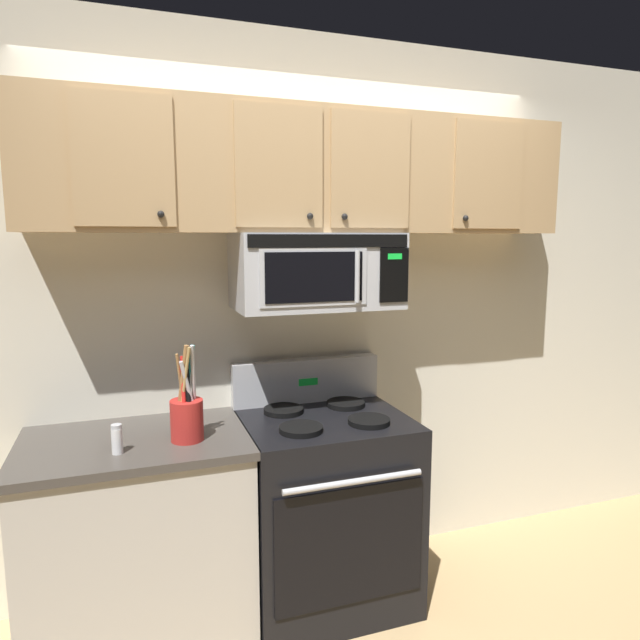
# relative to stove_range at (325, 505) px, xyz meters

# --- Properties ---
(back_wall) EXTENTS (5.20, 0.10, 2.70)m
(back_wall) POSITION_rel_stove_range_xyz_m (0.00, 0.37, 0.88)
(back_wall) COLOR silver
(back_wall) RESTS_ON ground_plane
(stove_range) EXTENTS (0.76, 0.69, 1.12)m
(stove_range) POSITION_rel_stove_range_xyz_m (0.00, 0.00, 0.00)
(stove_range) COLOR black
(stove_range) RESTS_ON ground_plane
(over_range_microwave) EXTENTS (0.76, 0.43, 0.35)m
(over_range_microwave) POSITION_rel_stove_range_xyz_m (-0.00, 0.12, 1.11)
(over_range_microwave) COLOR #B7BABF
(upper_cabinets) EXTENTS (2.50, 0.36, 0.55)m
(upper_cabinets) POSITION_rel_stove_range_xyz_m (-0.00, 0.15, 1.56)
(upper_cabinets) COLOR tan
(counter_segment) EXTENTS (0.93, 0.65, 0.90)m
(counter_segment) POSITION_rel_stove_range_xyz_m (-0.84, 0.01, -0.02)
(counter_segment) COLOR #BCB7AD
(counter_segment) RESTS_ON ground_plane
(utensil_crock_red) EXTENTS (0.13, 0.13, 0.40)m
(utensil_crock_red) POSITION_rel_stove_range_xyz_m (-0.63, -0.09, 0.54)
(utensil_crock_red) COLOR red
(utensil_crock_red) RESTS_ON counter_segment
(salt_shaker) EXTENTS (0.04, 0.04, 0.12)m
(salt_shaker) POSITION_rel_stove_range_xyz_m (-0.91, -0.15, 0.49)
(salt_shaker) COLOR white
(salt_shaker) RESTS_ON counter_segment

